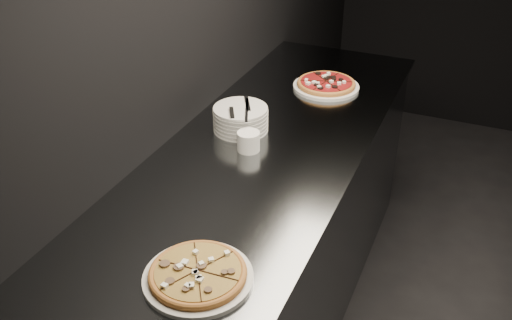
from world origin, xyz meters
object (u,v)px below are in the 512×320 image
at_px(counter, 258,248).
at_px(plate_stack, 241,119).
at_px(pizza_mushroom, 198,275).
at_px(cutlery, 241,109).
at_px(pizza_tomato, 326,84).
at_px(ramekin, 248,141).

distance_m(counter, plate_stack, 0.55).
xyz_separation_m(counter, plate_stack, (-0.14, 0.15, 0.51)).
distance_m(counter, pizza_mushroom, 0.85).
bearing_deg(cutlery, pizza_mushroom, -102.15).
height_order(pizza_tomato, plate_stack, plate_stack).
bearing_deg(counter, cutlery, 135.64).
xyz_separation_m(pizza_mushroom, cutlery, (-0.25, 0.83, 0.08)).
xyz_separation_m(counter, cutlery, (-0.14, 0.13, 0.56)).
bearing_deg(cutlery, counter, -73.52).
height_order(counter, pizza_tomato, pizza_tomato).
bearing_deg(pizza_tomato, cutlery, -108.54).
relative_size(pizza_mushroom, plate_stack, 1.40).
bearing_deg(ramekin, plate_stack, 125.02).
distance_m(pizza_tomato, cutlery, 0.59).
height_order(pizza_mushroom, ramekin, ramekin).
bearing_deg(pizza_tomato, counter, -94.14).
relative_size(pizza_mushroom, cutlery, 1.33).
relative_size(pizza_tomato, cutlery, 1.51).
distance_m(counter, ramekin, 0.50).
bearing_deg(pizza_mushroom, cutlery, 107.01).
xyz_separation_m(pizza_mushroom, ramekin, (-0.17, 0.71, 0.02)).
distance_m(pizza_mushroom, cutlery, 0.87).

